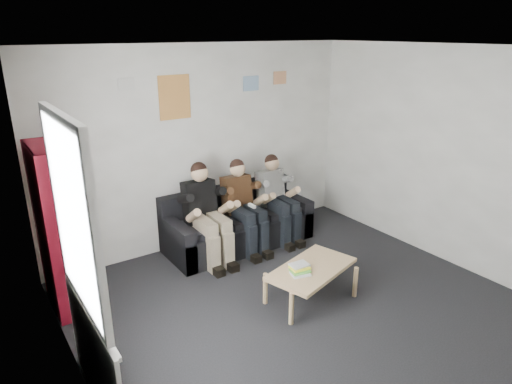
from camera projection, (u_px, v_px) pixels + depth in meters
room_shell at (333, 201)px, 4.21m from camera, size 5.00×5.00×5.00m
sofa at (237, 225)px, 6.36m from camera, size 2.03×0.83×0.78m
bookshelf at (56, 229)px, 4.73m from camera, size 0.27×0.80×1.79m
coffee_table at (312, 271)px, 4.98m from camera, size 1.01×0.56×0.41m
game_cases at (300, 269)px, 4.86m from camera, size 0.26×0.24×0.06m
person_left at (207, 215)px, 5.79m from camera, size 0.40×0.86×1.28m
person_middle at (244, 207)px, 6.10m from camera, size 0.38×0.81×1.23m
person_right at (278, 199)px, 6.40m from camera, size 0.37×0.79×1.22m
radiator at (106, 368)px, 3.56m from camera, size 0.10×0.64×0.60m
window at (85, 296)px, 3.30m from camera, size 0.05×1.30×2.36m
poster_large at (175, 97)px, 5.70m from camera, size 0.42×0.01×0.55m
poster_blue at (251, 83)px, 6.28m from camera, size 0.25×0.01×0.20m
poster_pink at (280, 78)px, 6.53m from camera, size 0.22×0.01×0.18m
poster_sign at (126, 84)px, 5.32m from camera, size 0.20×0.01×0.14m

